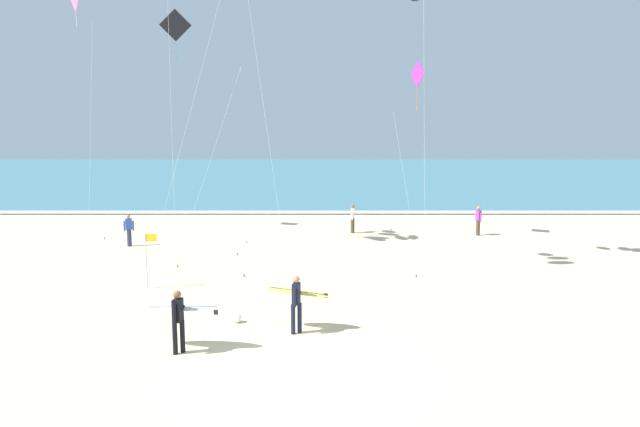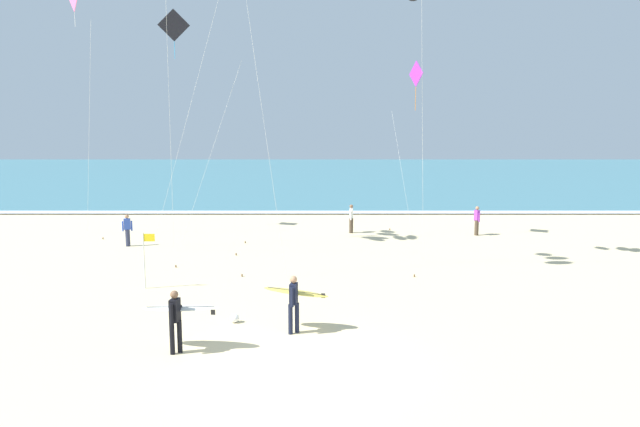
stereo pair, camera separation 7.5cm
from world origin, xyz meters
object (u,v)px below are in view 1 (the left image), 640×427
at_px(kite_diamond_charcoal_low, 175,31).
at_px(kite_diamond_rose_close, 74,7).
at_px(bystander_purple_top, 476,220).
at_px(beach_ball, 235,318).
at_px(lifeguard_flag, 146,255).
at_px(kite_diamond_violet_far, 415,79).
at_px(bystander_blue_top, 127,230).
at_px(bystander_white_top, 351,218).
at_px(surfer_lead, 296,297).
at_px(surfer_trailing, 179,313).

height_order(kite_diamond_charcoal_low, kite_diamond_rose_close, kite_diamond_rose_close).
xyz_separation_m(bystander_purple_top, beach_ball, (-11.09, -14.31, -0.67)).
height_order(lifeguard_flag, beach_ball, lifeguard_flag).
height_order(kite_diamond_violet_far, bystander_blue_top, kite_diamond_violet_far).
distance_m(kite_diamond_charcoal_low, bystander_white_top, 13.22).
height_order(bystander_white_top, lifeguard_flag, lifeguard_flag).
distance_m(bystander_purple_top, beach_ball, 18.11).
height_order(kite_diamond_charcoal_low, bystander_purple_top, kite_diamond_charcoal_low).
bearing_deg(surfer_lead, bystander_blue_top, 125.70).
distance_m(bystander_white_top, lifeguard_flag, 13.83).
bearing_deg(lifeguard_flag, bystander_blue_top, 112.30).
relative_size(surfer_trailing, bystander_white_top, 1.40).
bearing_deg(bystander_purple_top, kite_diamond_charcoal_low, -170.21).
relative_size(surfer_lead, bystander_purple_top, 1.24).
relative_size(surfer_trailing, kite_diamond_violet_far, 0.24).
height_order(kite_diamond_rose_close, bystander_blue_top, kite_diamond_rose_close).
bearing_deg(bystander_purple_top, kite_diamond_violet_far, -170.70).
bearing_deg(surfer_trailing, bystander_purple_top, 53.54).
bearing_deg(bystander_white_top, beach_ball, -106.09).
xyz_separation_m(kite_diamond_violet_far, bystander_purple_top, (3.60, 0.59, -7.43)).
bearing_deg(bystander_purple_top, bystander_white_top, 174.11).
distance_m(kite_diamond_rose_close, beach_ball, 21.77).
distance_m(kite_diamond_charcoal_low, beach_ball, 16.05).
distance_m(surfer_lead, bystander_white_top, 15.97).
bearing_deg(kite_diamond_charcoal_low, kite_diamond_violet_far, 9.94).
bearing_deg(bystander_blue_top, surfer_lead, -54.30).
bearing_deg(kite_diamond_violet_far, bystander_blue_top, -170.89).
xyz_separation_m(bystander_purple_top, lifeguard_flag, (-14.86, -10.50, 0.45)).
height_order(kite_diamond_charcoal_low, bystander_blue_top, kite_diamond_charcoal_low).
distance_m(surfer_lead, kite_diamond_rose_close, 22.78).
bearing_deg(kite_diamond_rose_close, beach_ball, -55.64).
height_order(kite_diamond_rose_close, beach_ball, kite_diamond_rose_close).
bearing_deg(bystander_blue_top, surfer_trailing, -67.30).
bearing_deg(beach_ball, bystander_blue_top, 121.13).
distance_m(bystander_white_top, beach_ball, 15.63).
height_order(kite_diamond_charcoal_low, beach_ball, kite_diamond_charcoal_low).
bearing_deg(bystander_purple_top, beach_ball, -127.77).
height_order(bystander_blue_top, beach_ball, bystander_blue_top).
relative_size(bystander_white_top, bystander_purple_top, 1.00).
height_order(kite_diamond_rose_close, lifeguard_flag, kite_diamond_rose_close).
distance_m(surfer_lead, kite_diamond_violet_far, 17.14).
distance_m(kite_diamond_charcoal_low, bystander_blue_top, 9.87).
height_order(bystander_blue_top, lifeguard_flag, lifeguard_flag).
bearing_deg(kite_diamond_charcoal_low, surfer_trailing, -77.59).
height_order(surfer_trailing, beach_ball, surfer_trailing).
relative_size(bystander_white_top, lifeguard_flag, 0.76).
relative_size(surfer_lead, bystander_white_top, 1.24).
bearing_deg(bystander_blue_top, beach_ball, -58.87).
height_order(bystander_white_top, bystander_purple_top, same).
distance_m(bystander_blue_top, beach_ball, 13.35).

